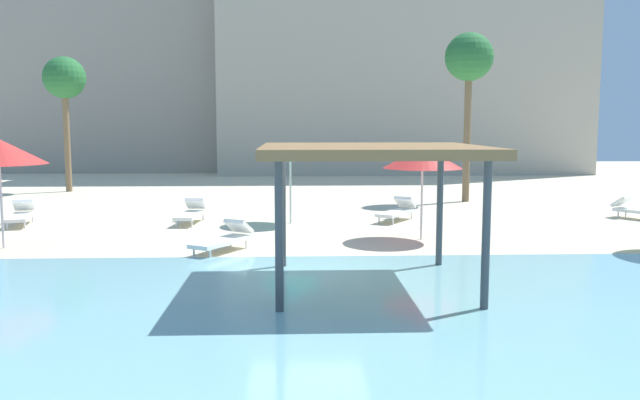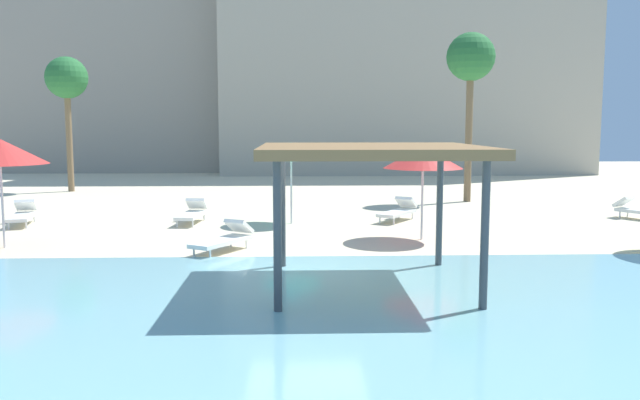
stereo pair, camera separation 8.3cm
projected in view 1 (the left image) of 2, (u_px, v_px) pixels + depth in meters
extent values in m
plane|color=beige|center=(307.00, 273.00, 13.58)|extent=(80.00, 80.00, 0.00)
cube|color=#7AB7C1|center=(315.00, 363.00, 8.37)|extent=(44.00, 13.50, 0.04)
cylinder|color=#42474C|center=(283.00, 210.00, 13.88)|extent=(0.14, 0.14, 2.52)
cylinder|color=#42474C|center=(440.00, 209.00, 14.02)|extent=(0.14, 0.14, 2.52)
cylinder|color=#42474C|center=(279.00, 238.00, 10.51)|extent=(0.14, 0.14, 2.52)
cylinder|color=#42474C|center=(486.00, 236.00, 10.64)|extent=(0.14, 0.14, 2.52)
cube|color=olive|center=(372.00, 150.00, 12.11)|extent=(4.10, 4.10, 0.18)
cylinder|color=silver|center=(2.00, 206.00, 16.15)|extent=(0.06, 0.06, 2.11)
cylinder|color=silver|center=(422.00, 204.00, 17.39)|extent=(0.06, 0.06, 1.93)
cone|color=red|center=(422.00, 157.00, 17.24)|extent=(2.12, 2.12, 0.58)
cylinder|color=silver|center=(290.00, 192.00, 20.22)|extent=(0.06, 0.06, 2.00)
cone|color=teal|center=(290.00, 151.00, 20.07)|extent=(1.99, 1.99, 0.55)
cylinder|color=white|center=(210.00, 254.00, 14.94)|extent=(0.05, 0.05, 0.22)
cylinder|color=white|center=(194.00, 252.00, 15.17)|extent=(0.05, 0.05, 0.22)
cylinder|color=white|center=(246.00, 244.00, 16.20)|extent=(0.05, 0.05, 0.22)
cylinder|color=white|center=(231.00, 243.00, 16.43)|extent=(0.05, 0.05, 0.22)
cube|color=white|center=(221.00, 242.00, 15.67)|extent=(1.44, 1.85, 0.10)
cube|color=white|center=(239.00, 226.00, 16.28)|extent=(0.78, 0.74, 0.40)
cylinder|color=white|center=(626.00, 213.00, 21.79)|extent=(0.05, 0.05, 0.22)
cylinder|color=white|center=(618.00, 215.00, 21.51)|extent=(0.05, 0.05, 0.22)
cube|color=white|center=(622.00, 201.00, 21.62)|extent=(0.78, 0.76, 0.40)
cylinder|color=white|center=(393.00, 221.00, 20.03)|extent=(0.05, 0.05, 0.22)
cylinder|color=white|center=(379.00, 220.00, 20.28)|extent=(0.05, 0.05, 0.22)
cylinder|color=white|center=(411.00, 216.00, 21.26)|extent=(0.05, 0.05, 0.22)
cylinder|color=white|center=(398.00, 215.00, 21.50)|extent=(0.05, 0.05, 0.22)
cube|color=white|center=(396.00, 213.00, 20.75)|extent=(1.49, 1.83, 0.10)
cube|color=white|center=(405.00, 202.00, 21.35)|extent=(0.78, 0.75, 0.40)
cylinder|color=white|center=(25.00, 225.00, 19.21)|extent=(0.05, 0.05, 0.22)
cylinder|color=white|center=(7.00, 226.00, 19.08)|extent=(0.05, 0.05, 0.22)
cylinder|color=white|center=(33.00, 219.00, 20.59)|extent=(0.05, 0.05, 0.22)
cylinder|color=white|center=(16.00, 219.00, 20.47)|extent=(0.05, 0.05, 0.22)
cube|color=white|center=(20.00, 217.00, 19.82)|extent=(0.99, 1.89, 0.10)
cube|color=white|center=(24.00, 205.00, 20.50)|extent=(0.70, 0.63, 0.40)
cylinder|color=white|center=(192.00, 224.00, 19.50)|extent=(0.05, 0.05, 0.22)
cylinder|color=white|center=(176.00, 224.00, 19.53)|extent=(0.05, 0.05, 0.22)
cylinder|color=white|center=(203.00, 217.00, 20.93)|extent=(0.05, 0.05, 0.22)
cylinder|color=white|center=(189.00, 217.00, 20.96)|extent=(0.05, 0.05, 0.22)
cube|color=white|center=(190.00, 215.00, 20.21)|extent=(0.77, 1.85, 0.10)
cube|color=white|center=(196.00, 204.00, 20.92)|extent=(0.65, 0.56, 0.40)
cylinder|color=brown|center=(67.00, 139.00, 29.72)|extent=(0.28, 0.28, 4.86)
sphere|color=#286B33|center=(64.00, 77.00, 29.40)|extent=(1.90, 1.90, 1.90)
cylinder|color=brown|center=(467.00, 134.00, 25.81)|extent=(0.28, 0.28, 5.39)
sphere|color=#286B33|center=(469.00, 57.00, 25.46)|extent=(1.90, 1.90, 1.90)
cube|color=#9E9384|center=(180.00, 60.00, 45.84)|extent=(21.21, 11.01, 15.25)
cube|color=#B2A893|center=(398.00, 25.00, 42.76)|extent=(23.04, 9.59, 19.21)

